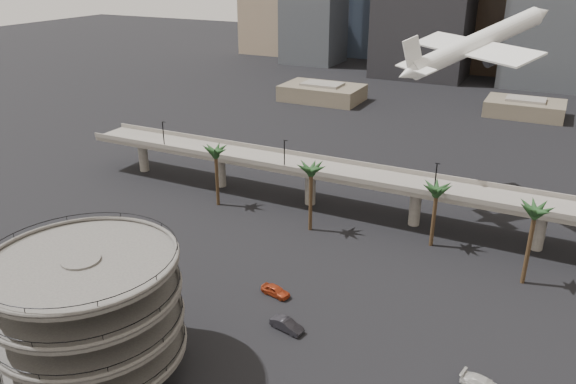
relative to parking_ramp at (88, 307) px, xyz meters
The scene contains 7 objects.
parking_ramp is the anchor object (origin of this frame).
overpass 60.46m from the parking_ramp, 77.57° to the left, with size 130.00×9.30×14.70m.
palm_trees 56.79m from the parking_ramp, 64.34° to the left, with size 76.40×18.40×14.00m.
low_buildings 147.81m from the parking_ramp, 82.26° to the left, with size 135.00×27.50×6.80m.
airborne_jet 82.42m from the parking_ramp, 68.43° to the left, with size 26.99×28.18×13.97m.
car_a 29.21m from the parking_ramp, 65.48° to the left, with size 1.92×4.78×1.63m, color #A03416.
car_b 26.53m from the parking_ramp, 47.18° to the left, with size 1.75×5.01×1.65m, color black.
Camera 1 is at (32.90, -43.19, 47.96)m, focal length 35.00 mm.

